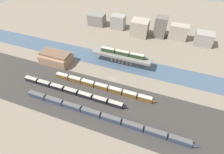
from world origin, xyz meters
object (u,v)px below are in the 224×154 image
train_on_bridge (124,53)px  train_yard_near (103,116)px  warehouse_building (56,58)px  train_yard_mid (72,91)px  train_yard_far (103,87)px

train_on_bridge → train_yard_near: 56.47m
train_yard_near → warehouse_building: warehouse_building is taller
train_yard_mid → train_yard_far: bearing=31.1°
train_yard_far → warehouse_building: size_ratio=3.10×
warehouse_building → train_on_bridge: bearing=18.1°
train_yard_near → warehouse_building: (-58.18, 38.10, 2.59)m
train_on_bridge → train_yard_mid: (-23.50, -44.04, -8.81)m
train_yard_near → train_yard_far: train_yard_far is taller
train_yard_mid → train_yard_far: size_ratio=1.04×
warehouse_building → train_yard_far: bearing=-17.6°
train_yard_mid → train_yard_far: train_yard_far is taller
train_yard_near → warehouse_building: bearing=146.8°
train_yard_near → train_yard_far: (-9.66, 22.71, 0.02)m
train_on_bridge → warehouse_building: 56.72m
train_on_bridge → warehouse_building: train_on_bridge is taller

